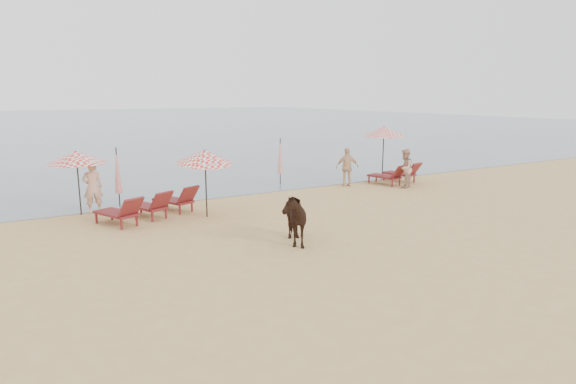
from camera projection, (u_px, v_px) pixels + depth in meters
name	position (u px, v px, depth m)	size (l,w,h in m)	color
ground	(387.00, 268.00, 12.24)	(120.00, 120.00, 0.00)	tan
sea	(60.00, 122.00, 79.91)	(160.00, 140.00, 0.06)	#51606B
lounger_cluster_left	(151.00, 205.00, 17.07)	(3.71, 3.04, 0.71)	maroon
lounger_cluster_right	(396.00, 174.00, 23.82)	(2.34, 2.28, 0.71)	maroon
umbrella_open_left_a	(76.00, 158.00, 17.26)	(2.07, 2.07, 2.36)	black
umbrella_open_left_b	(205.00, 157.00, 16.98)	(1.97, 2.01, 2.51)	black
umbrella_open_right	(384.00, 132.00, 24.87)	(2.24, 2.24, 2.73)	black
umbrella_closed_left	(117.00, 171.00, 18.60)	(0.29, 0.29, 2.35)	black
umbrella_closed_right	(280.00, 156.00, 23.29)	(0.28, 0.28, 2.30)	black
cow	(291.00, 217.00, 14.16)	(0.86, 1.90, 1.60)	black
beachgoer_left	(93.00, 187.00, 17.78)	(0.71, 0.46, 1.94)	tan
beachgoer_right_a	(405.00, 168.00, 22.67)	(0.89, 0.70, 1.84)	tan
beachgoer_right_b	(347.00, 167.00, 23.03)	(1.09, 0.45, 1.86)	#D9AC87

